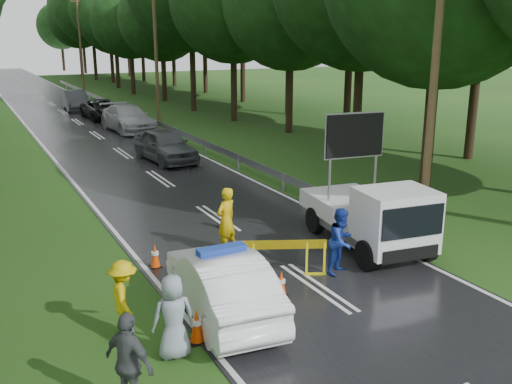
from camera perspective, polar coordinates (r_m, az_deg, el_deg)
ground at (r=14.00m, az=6.13°, el=-9.49°), size 160.00×160.00×0.00m
road at (r=41.55m, az=-17.41°, el=6.68°), size 7.00×140.00×0.02m
guardrail at (r=41.96m, az=-12.38°, el=7.85°), size 0.12×60.06×0.70m
utility_pole_near at (r=17.58m, az=17.50°, el=12.11°), size 1.40×0.24×10.00m
utility_pole_mid at (r=40.44m, az=-10.00°, el=14.13°), size 1.40×0.24×10.00m
utility_pole_far at (r=65.68m, az=-17.16°, el=14.15°), size 1.40×0.24×10.00m
police_sedan at (r=12.44m, az=-3.42°, el=-9.15°), size 1.93×4.43×1.56m
work_truck at (r=16.33m, az=11.54°, el=-2.26°), size 2.60×4.84×3.69m
barrier at (r=14.27m, az=2.44°, el=-5.75°), size 2.13×1.01×0.96m
officer at (r=15.78m, az=-3.01°, el=-2.84°), size 0.80×0.68×1.86m
civilian at (r=14.60m, az=8.54°, el=-4.86°), size 1.03×0.94×1.71m
bystander_left at (r=11.95m, az=-13.08°, el=-10.26°), size 0.64×1.05×1.57m
bystander_mid at (r=9.65m, az=-12.54°, el=-16.35°), size 0.85×1.09×1.72m
bystander_right at (r=10.96m, az=-8.27°, el=-12.24°), size 0.85×0.60×1.65m
queue_car_first at (r=27.64m, az=-9.08°, el=4.65°), size 2.23×4.68×1.55m
queue_car_second at (r=36.90m, az=-12.70°, el=7.21°), size 2.63×5.66×1.60m
queue_car_third at (r=42.66m, az=-15.03°, el=7.99°), size 2.54×5.04×1.37m
queue_car_fourth at (r=48.34m, az=-17.61°, el=8.74°), size 1.87×4.80×1.56m
cone_near_left at (r=11.59m, az=-5.95°, el=-13.16°), size 0.34×0.34×0.73m
cone_center at (r=13.39m, az=2.55°, el=-9.17°), size 0.30×0.30×0.64m
cone_far at (r=17.86m, az=-3.23°, el=-2.53°), size 0.36×0.36×0.77m
cone_left_mid at (r=15.17m, az=-10.06°, el=-6.31°), size 0.31×0.31×0.66m
cone_right at (r=18.03m, az=8.04°, el=-2.61°), size 0.33×0.33×0.69m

